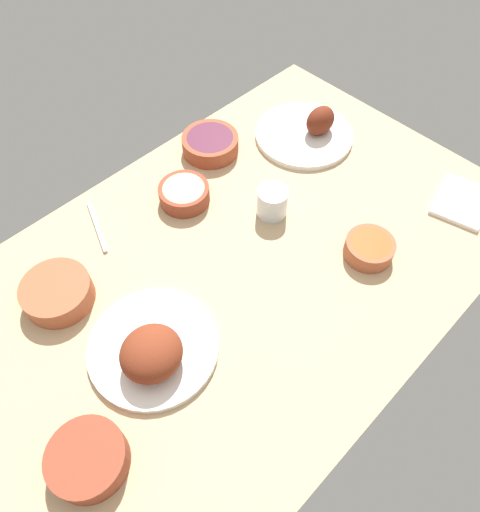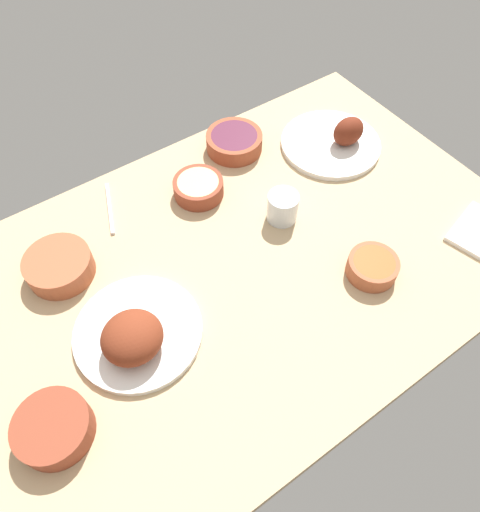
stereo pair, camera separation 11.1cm
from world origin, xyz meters
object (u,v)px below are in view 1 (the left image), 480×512
(bowl_potatoes, at_px, (184,193))
(plate_far_side, at_px, (309,131))
(bowl_cream, at_px, (88,459))
(folded_napkin, at_px, (462,202))
(fork_loose, at_px, (97,226))
(plate_center_main, at_px, (152,350))
(bowl_onions, at_px, (210,143))
(water_tumbler, at_px, (272,202))
(bowl_sauce, at_px, (57,292))
(bowl_soup, at_px, (369,248))

(bowl_potatoes, bearing_deg, plate_far_side, -8.59)
(bowl_cream, xyz_separation_m, folded_napkin, (1.05, -0.14, -0.02))
(fork_loose, bearing_deg, bowl_potatoes, 89.18)
(plate_center_main, xyz_separation_m, bowl_onions, (0.51, 0.38, -0.01))
(fork_loose, bearing_deg, plate_far_side, 97.40)
(water_tumbler, distance_m, folded_napkin, 0.50)
(plate_far_side, xyz_separation_m, folded_napkin, (0.09, -0.45, -0.02))
(bowl_onions, distance_m, fork_loose, 0.40)
(bowl_cream, distance_m, water_tumbler, 0.70)
(plate_far_side, xyz_separation_m, bowl_onions, (-0.24, 0.16, 0.01))
(bowl_cream, relative_size, folded_napkin, 0.91)
(bowl_sauce, bearing_deg, bowl_cream, -113.65)
(plate_far_side, height_order, bowl_sauce, plate_far_side)
(water_tumbler, xyz_separation_m, folded_napkin, (0.38, -0.33, -0.03))
(plate_far_side, xyz_separation_m, bowl_potatoes, (-0.42, 0.06, 0.00))
(bowl_onions, height_order, water_tumbler, water_tumbler)
(plate_center_main, bearing_deg, plate_far_side, 16.73)
(bowl_onions, distance_m, bowl_potatoes, 0.20)
(bowl_potatoes, relative_size, bowl_cream, 0.92)
(bowl_sauce, xyz_separation_m, folded_napkin, (0.90, -0.49, -0.02))
(water_tumbler, bearing_deg, fork_loose, 141.89)
(bowl_potatoes, bearing_deg, folded_napkin, -45.49)
(plate_far_side, xyz_separation_m, fork_loose, (-0.64, 0.15, -0.02))
(folded_napkin, bearing_deg, bowl_sauce, 151.80)
(bowl_soup, xyz_separation_m, bowl_onions, (-0.02, 0.54, 0.00))
(folded_napkin, distance_m, fork_loose, 0.94)
(bowl_sauce, bearing_deg, water_tumbler, -16.62)
(bowl_onions, bearing_deg, bowl_cream, -147.28)
(bowl_soup, distance_m, fork_loose, 0.67)
(folded_napkin, bearing_deg, water_tumbler, 138.98)
(water_tumbler, relative_size, folded_napkin, 0.49)
(bowl_onions, height_order, folded_napkin, bowl_onions)
(bowl_potatoes, bearing_deg, bowl_soup, -65.70)
(plate_far_side, relative_size, fork_loose, 1.63)
(bowl_onions, height_order, fork_loose, bowl_onions)
(bowl_cream, bearing_deg, bowl_potatoes, 34.26)
(bowl_cream, distance_m, folded_napkin, 1.06)
(plate_center_main, height_order, bowl_sauce, plate_center_main)
(bowl_potatoes, relative_size, folded_napkin, 0.84)
(bowl_cream, relative_size, fork_loose, 0.83)
(plate_center_main, bearing_deg, bowl_sauce, 103.82)
(plate_far_side, relative_size, folded_napkin, 1.80)
(folded_napkin, bearing_deg, bowl_soup, 166.51)
(bowl_cream, bearing_deg, bowl_sauce, 66.35)
(bowl_onions, xyz_separation_m, bowl_sauce, (-0.57, -0.12, 0.00))
(folded_napkin, bearing_deg, plate_center_main, 164.93)
(water_tumbler, bearing_deg, bowl_cream, -164.89)
(bowl_soup, relative_size, bowl_cream, 0.82)
(bowl_sauce, bearing_deg, bowl_potatoes, 4.52)
(bowl_potatoes, bearing_deg, water_tumbler, -55.21)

